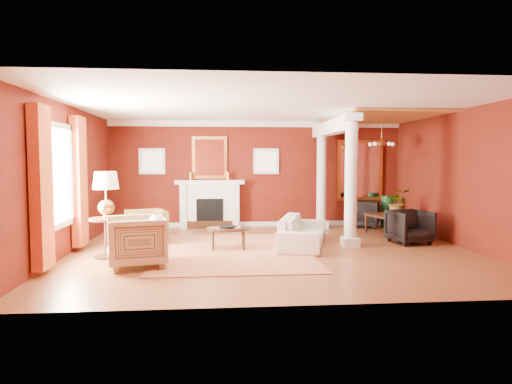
{
  "coord_description": "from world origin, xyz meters",
  "views": [
    {
      "loc": [
        -1.12,
        -9.05,
        1.83
      ],
      "look_at": [
        -0.28,
        0.63,
        1.15
      ],
      "focal_mm": 32.0,
      "sensor_mm": 36.0,
      "label": 1
    }
  ],
  "objects": [
    {
      "name": "ground",
      "position": [
        0.0,
        0.0,
        0.0
      ],
      "size": [
        8.0,
        8.0,
        0.0
      ],
      "primitive_type": "plane",
      "color": "brown",
      "rests_on": "ground"
    },
    {
      "name": "flank_window_left",
      "position": [
        -2.85,
        3.46,
        1.8
      ],
      "size": [
        0.7,
        0.07,
        0.7
      ],
      "color": "white",
      "rests_on": "room_shell"
    },
    {
      "name": "flank_window_right",
      "position": [
        0.25,
        3.46,
        1.8
      ],
      "size": [
        0.7,
        0.07,
        0.7
      ],
      "color": "white",
      "rests_on": "room_shell"
    },
    {
      "name": "base_trim",
      "position": [
        0.0,
        3.46,
        0.06
      ],
      "size": [
        8.0,
        0.08,
        0.12
      ],
      "primitive_type": "cube",
      "color": "white",
      "rests_on": "ground"
    },
    {
      "name": "rug",
      "position": [
        -0.79,
        0.01,
        0.01
      ],
      "size": [
        3.01,
        4.02,
        0.02
      ],
      "primitive_type": "cube",
      "rotation": [
        0.0,
        0.0,
        -0.0
      ],
      "color": "maroon",
      "rests_on": "ground"
    },
    {
      "name": "fireplace",
      "position": [
        -1.3,
        3.32,
        0.65
      ],
      "size": [
        1.85,
        0.42,
        1.29
      ],
      "color": "white",
      "rests_on": "ground"
    },
    {
      "name": "amber_ceiling",
      "position": [
        2.85,
        1.75,
        2.87
      ],
      "size": [
        2.3,
        3.4,
        0.04
      ],
      "primitive_type": "cube",
      "color": "#CE823C",
      "rests_on": "room_shell"
    },
    {
      "name": "crown_trim",
      "position": [
        0.0,
        3.46,
        2.82
      ],
      "size": [
        8.0,
        0.08,
        0.16
      ],
      "primitive_type": "cube",
      "color": "white",
      "rests_on": "room_shell"
    },
    {
      "name": "green_urn",
      "position": [
        3.5,
        2.87,
        0.34
      ],
      "size": [
        0.37,
        0.37,
        0.88
      ],
      "color": "#154323",
      "rests_on": "ground"
    },
    {
      "name": "chandelier",
      "position": [
        2.9,
        1.8,
        2.25
      ],
      "size": [
        0.6,
        0.62,
        0.75
      ],
      "color": "#AE7A36",
      "rests_on": "room_shell"
    },
    {
      "name": "sofa",
      "position": [
        0.71,
        0.44,
        0.42
      ],
      "size": [
        1.22,
        2.26,
        0.85
      ],
      "primitive_type": "imported",
      "rotation": [
        0.0,
        0.0,
        1.29
      ],
      "color": "beige",
      "rests_on": "ground"
    },
    {
      "name": "dining_chair_near",
      "position": [
        3.11,
        0.53,
        0.41
      ],
      "size": [
        0.91,
        0.87,
        0.81
      ],
      "primitive_type": "imported",
      "rotation": [
        0.0,
        0.0,
        0.19
      ],
      "color": "black",
      "rests_on": "ground"
    },
    {
      "name": "dining_chair_far",
      "position": [
        2.87,
        2.98,
        0.41
      ],
      "size": [
        1.03,
        1.0,
        0.82
      ],
      "primitive_type": "imported",
      "rotation": [
        0.0,
        0.0,
        2.72
      ],
      "color": "black",
      "rests_on": "ground"
    },
    {
      "name": "left_window",
      "position": [
        -3.89,
        -0.6,
        1.42
      ],
      "size": [
        0.21,
        2.55,
        2.6
      ],
      "color": "white",
      "rests_on": "room_shell"
    },
    {
      "name": "dining_table",
      "position": [
        3.16,
        1.55,
        0.39
      ],
      "size": [
        0.88,
        1.49,
        0.79
      ],
      "primitive_type": "imported",
      "rotation": [
        0.0,
        0.0,
        1.86
      ],
      "color": "black",
      "rests_on": "ground"
    },
    {
      "name": "coffee_book",
      "position": [
        -0.81,
        0.18,
        0.56
      ],
      "size": [
        0.16,
        0.05,
        0.22
      ],
      "primitive_type": "imported",
      "rotation": [
        0.0,
        0.0,
        0.18
      ],
      "color": "black",
      "rests_on": "coffee_table"
    },
    {
      "name": "overmantel_mirror",
      "position": [
        -1.3,
        3.45,
        1.9
      ],
      "size": [
        0.95,
        0.07,
        1.15
      ],
      "color": "gold",
      "rests_on": "fireplace"
    },
    {
      "name": "room_shell",
      "position": [
        0.0,
        0.0,
        2.02
      ],
      "size": [
        8.04,
        7.04,
        2.92
      ],
      "color": "#5F170D",
      "rests_on": "ground"
    },
    {
      "name": "armchair_leopard",
      "position": [
        -2.66,
        0.95,
        0.42
      ],
      "size": [
        0.99,
        1.02,
        0.84
      ],
      "primitive_type": "imported",
      "rotation": [
        0.0,
        0.0,
        -1.24
      ],
      "color": "black",
      "rests_on": "ground"
    },
    {
      "name": "armchair_stripe",
      "position": [
        -2.5,
        -1.16,
        0.48
      ],
      "size": [
        1.08,
        1.12,
        0.97
      ],
      "primitive_type": "imported",
      "rotation": [
        0.0,
        0.0,
        -1.33
      ],
      "color": "tan",
      "rests_on": "ground"
    },
    {
      "name": "side_table",
      "position": [
        -3.17,
        -0.38,
        1.1
      ],
      "size": [
        0.65,
        0.65,
        1.62
      ],
      "rotation": [
        0.0,
        0.0,
        -0.11
      ],
      "color": "black",
      "rests_on": "ground"
    },
    {
      "name": "coffee_table",
      "position": [
        -0.88,
        0.22,
        0.4
      ],
      "size": [
        0.88,
        0.88,
        0.45
      ],
      "rotation": [
        0.0,
        0.0,
        -0.31
      ],
      "color": "black",
      "rests_on": "ground"
    },
    {
      "name": "potted_plant",
      "position": [
        3.23,
        1.52,
        1.04
      ],
      "size": [
        0.76,
        0.8,
        0.51
      ],
      "primitive_type": "imported",
      "rotation": [
        0.0,
        0.0,
        -0.32
      ],
      "color": "#26591E",
      "rests_on": "dining_table"
    },
    {
      "name": "column_front",
      "position": [
        1.7,
        0.3,
        1.43
      ],
      "size": [
        0.36,
        0.36,
        2.8
      ],
      "color": "white",
      "rests_on": "ground"
    },
    {
      "name": "header_beam",
      "position": [
        1.7,
        1.9,
        2.62
      ],
      "size": [
        0.3,
        3.2,
        0.32
      ],
      "primitive_type": "cube",
      "color": "white",
      "rests_on": "column_front"
    },
    {
      "name": "column_back",
      "position": [
        1.7,
        3.0,
        1.43
      ],
      "size": [
        0.36,
        0.36,
        2.8
      ],
      "color": "white",
      "rests_on": "ground"
    },
    {
      "name": "dining_mirror",
      "position": [
        2.9,
        3.45,
        1.55
      ],
      "size": [
        1.3,
        0.07,
        1.7
      ],
      "color": "gold",
      "rests_on": "room_shell"
    }
  ]
}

